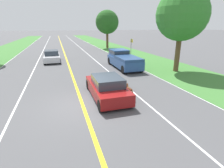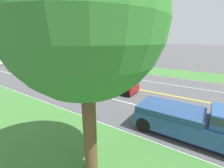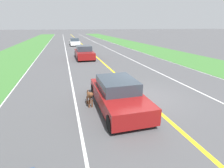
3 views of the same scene
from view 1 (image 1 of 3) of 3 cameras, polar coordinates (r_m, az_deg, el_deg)
ground_plane at (r=9.94m, az=-9.61°, el=-6.65°), size 400.00×400.00×0.00m
centre_divider_line at (r=9.94m, az=-9.61°, el=-6.63°), size 0.18×160.00×0.01m
lane_edge_line_right at (r=12.75m, az=23.28°, el=-2.23°), size 0.14×160.00×0.01m
lane_dash_same_dir at (r=10.88m, az=8.98°, el=-4.33°), size 0.10×160.00×0.01m
lane_dash_oncoming at (r=10.18m, az=-29.71°, el=-8.32°), size 0.10×160.00×0.01m
grass_verge_right at (r=14.83m, az=32.20°, el=-0.80°), size 6.00×160.00×0.03m
ego_car at (r=10.60m, az=-1.66°, el=-1.10°), size 1.88×4.40×1.35m
dog at (r=10.64m, az=5.44°, el=-1.67°), size 0.26×1.10×0.83m
pickup_truck at (r=18.58m, az=3.63°, el=8.13°), size 2.02×5.55×1.73m
oncoming_car at (r=23.02m, az=-19.00°, el=8.51°), size 1.86×4.23×1.36m
roadside_tree_right_near at (r=17.66m, az=21.90°, el=20.17°), size 4.56×4.56×7.41m
roadside_tree_right_far at (r=35.63m, az=-1.59°, el=19.52°), size 4.44×4.44×7.18m
street_sign at (r=22.32m, az=6.26°, el=11.88°), size 0.11×0.64×2.72m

